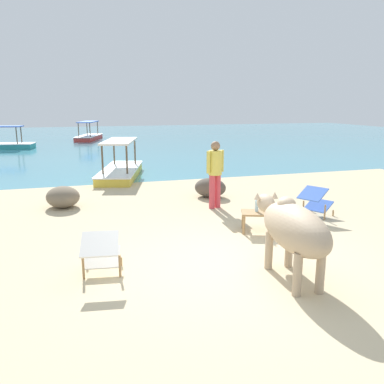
# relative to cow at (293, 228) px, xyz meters

# --- Properties ---
(sand_beach) EXTENTS (18.00, 14.00, 0.04)m
(sand_beach) POSITION_rel_cow_xyz_m (-0.57, 0.69, -0.79)
(sand_beach) COLOR #CCB78E
(sand_beach) RESTS_ON ground
(water_surface) EXTENTS (60.00, 36.00, 0.03)m
(water_surface) POSITION_rel_cow_xyz_m (-0.57, 22.69, -0.81)
(water_surface) COLOR teal
(water_surface) RESTS_ON ground
(cow) EXTENTS (0.70, 2.07, 1.17)m
(cow) POSITION_rel_cow_xyz_m (0.00, 0.00, 0.00)
(cow) COLOR tan
(cow) RESTS_ON sand_beach
(low_bench_table) EXTENTS (0.87, 0.68, 0.40)m
(low_bench_table) POSITION_rel_cow_xyz_m (0.53, 2.05, -0.43)
(low_bench_table) COLOR #A37A4C
(low_bench_table) RESTS_ON sand_beach
(bottle) EXTENTS (0.07, 0.07, 0.30)m
(bottle) POSITION_rel_cow_xyz_m (0.46, 2.12, -0.25)
(bottle) COLOR #A3C6D1
(bottle) RESTS_ON low_bench_table
(deck_chair_near) EXTENTS (0.64, 0.84, 0.68)m
(deck_chair_near) POSITION_rel_cow_xyz_m (-2.62, 0.83, -0.38)
(deck_chair_near) COLOR #A37A4C
(deck_chair_near) RESTS_ON sand_beach
(deck_chair_far) EXTENTS (0.93, 0.84, 0.68)m
(deck_chair_far) POSITION_rel_cow_xyz_m (2.16, 2.64, -0.38)
(deck_chair_far) COLOR #A37A4C
(deck_chair_far) RESTS_ON sand_beach
(person_standing) EXTENTS (0.48, 0.32, 1.62)m
(person_standing) POSITION_rel_cow_xyz_m (0.28, 4.02, 0.18)
(person_standing) COLOR #CC3D47
(person_standing) RESTS_ON sand_beach
(shore_rock_large) EXTENTS (1.00, 1.07, 0.51)m
(shore_rock_large) POSITION_rel_cow_xyz_m (-3.26, 5.14, -0.51)
(shore_rock_large) COLOR #756651
(shore_rock_large) RESTS_ON sand_beach
(shore_rock_medium) EXTENTS (1.10, 1.08, 0.51)m
(shore_rock_medium) POSITION_rel_cow_xyz_m (0.55, 5.14, -0.51)
(shore_rock_medium) COLOR brown
(shore_rock_medium) RESTS_ON sand_beach
(boat_red) EXTENTS (2.16, 3.85, 1.29)m
(boat_red) POSITION_rel_cow_xyz_m (-1.98, 23.89, -0.52)
(boat_red) COLOR #C63833
(boat_red) RESTS_ON water_surface
(boat_teal) EXTENTS (3.83, 1.84, 1.29)m
(boat_teal) POSITION_rel_cow_xyz_m (-6.98, 19.54, -0.52)
(boat_teal) COLOR teal
(boat_teal) RESTS_ON water_surface
(boat_yellow) EXTENTS (2.07, 3.85, 1.29)m
(boat_yellow) POSITION_rel_cow_xyz_m (-1.45, 8.85, -0.52)
(boat_yellow) COLOR gold
(boat_yellow) RESTS_ON water_surface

